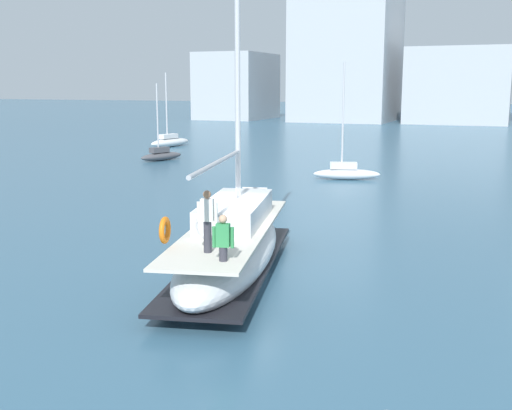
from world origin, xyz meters
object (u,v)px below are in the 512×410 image
at_px(moored_cutter_right, 346,172).
at_px(moored_catamaran, 161,155).
at_px(moored_sloop_near, 170,141).
at_px(main_sailboat, 231,246).

bearing_deg(moored_cutter_right, moored_catamaran, 163.66).
bearing_deg(moored_sloop_near, moored_catamaran, -63.86).
height_order(main_sailboat, moored_sloop_near, main_sailboat).
height_order(moored_sloop_near, moored_cutter_right, moored_cutter_right).
xyz_separation_m(main_sailboat, moored_sloop_near, (-21.95, 35.02, -0.37)).
bearing_deg(moored_sloop_near, moored_cutter_right, -35.42).
distance_m(main_sailboat, moored_catamaran, 30.36).
relative_size(moored_sloop_near, moored_cutter_right, 0.97).
xyz_separation_m(main_sailboat, moored_cutter_right, (-1.61, 20.56, -0.41)).
bearing_deg(moored_catamaran, moored_cutter_right, -16.34).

